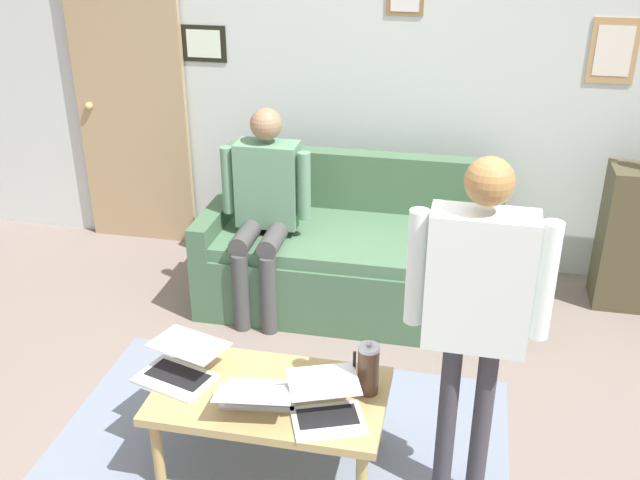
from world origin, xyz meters
name	(u,v)px	position (x,y,z in m)	size (l,w,h in m)	color
ground_plane	(299,454)	(0.00, 0.00, 0.00)	(7.68, 7.68, 0.00)	gray
area_rug	(267,478)	(0.11, 0.19, 0.00)	(2.16, 1.91, 0.01)	slate
back_wall	(373,69)	(0.00, -2.20, 1.35)	(7.04, 0.11, 2.70)	silver
interior_door	(132,106)	(1.71, -2.11, 1.02)	(0.82, 0.09, 2.05)	tan
couch	(353,256)	(0.00, -1.51, 0.30)	(1.84, 0.91, 0.88)	#436547
coffee_table	(270,400)	(0.11, 0.09, 0.37)	(1.03, 0.59, 0.41)	tan
laptop_left	(258,394)	(0.14, 0.17, 0.46)	(0.37, 0.38, 0.14)	silver
laptop_center	(327,407)	(-0.17, 0.20, 0.46)	(0.40, 0.42, 0.13)	silver
laptop_right	(180,366)	(0.54, 0.05, 0.46)	(0.42, 0.42, 0.13)	silver
french_press	(368,368)	(-0.32, 0.00, 0.53)	(0.12, 0.10, 0.27)	#4C3323
side_shelf	(635,238)	(-1.73, -1.82, 0.46)	(0.42, 0.32, 0.91)	#4C442D
person_standing	(477,297)	(-0.74, 0.11, 1.01)	(0.56, 0.18, 1.57)	#39383E
person_seated	(265,202)	(0.51, -1.29, 0.73)	(0.55, 0.51, 1.28)	#444342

